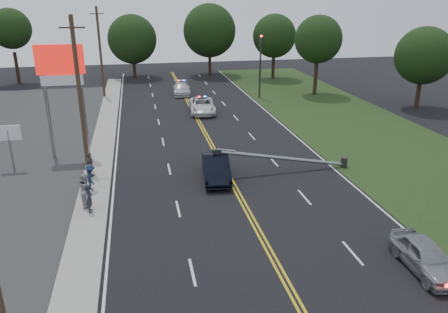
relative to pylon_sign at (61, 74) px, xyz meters
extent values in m
plane|color=black|center=(10.50, -14.00, -6.00)|extent=(120.00, 120.00, 0.00)
cube|color=#9D978D|center=(2.10, -4.00, -5.94)|extent=(1.80, 70.00, 0.12)
cube|color=#1F3213|center=(24.00, -4.00, -5.99)|extent=(12.00, 80.00, 0.01)
cube|color=gold|center=(10.50, -4.00, -5.99)|extent=(0.36, 80.00, 0.00)
cylinder|color=gray|center=(-1.20, 0.00, -2.50)|extent=(0.24, 0.24, 7.00)
cylinder|color=gray|center=(1.20, 0.00, -2.50)|extent=(0.24, 0.24, 7.00)
cube|color=red|center=(0.00, 0.00, 1.00)|extent=(3.20, 0.35, 2.00)
cube|color=white|center=(0.00, 0.00, -0.40)|extent=(2.80, 0.30, 0.70)
cylinder|color=gray|center=(-3.50, -2.00, -4.60)|extent=(0.14, 0.14, 2.80)
cube|color=white|center=(-3.50, -2.00, -3.40)|extent=(1.60, 0.12, 1.00)
cylinder|color=#2D2D30|center=(18.80, 16.00, -2.50)|extent=(0.20, 0.20, 7.00)
cube|color=#2D2D30|center=(18.80, 16.00, 0.60)|extent=(0.28, 0.28, 0.90)
sphere|color=#FF0C07|center=(18.80, 15.84, 0.90)|extent=(0.22, 0.22, 0.22)
cylinder|color=#2D2D30|center=(18.60, -6.00, -5.65)|extent=(0.44, 0.44, 0.70)
cylinder|color=gray|center=(14.17, -6.00, -5.02)|extent=(8.90, 0.24, 1.80)
cube|color=#2D2D30|center=(9.74, -6.00, -4.23)|extent=(0.55, 0.32, 0.30)
cylinder|color=#382619|center=(1.30, -2.00, -1.00)|extent=(0.28, 0.28, 10.00)
cube|color=#382619|center=(1.30, -2.00, 3.20)|extent=(1.60, 0.10, 0.10)
cylinder|color=#382619|center=(1.30, 20.00, -1.00)|extent=(0.28, 0.28, 10.00)
cube|color=#382619|center=(1.30, 20.00, 3.20)|extent=(1.60, 0.10, 0.10)
cylinder|color=black|center=(-10.33, 30.68, -3.94)|extent=(0.44, 0.44, 4.11)
sphere|color=black|center=(-10.33, 30.68, 1.08)|extent=(5.13, 5.13, 5.13)
cylinder|color=black|center=(4.87, 32.42, -4.45)|extent=(0.44, 0.44, 3.10)
sphere|color=black|center=(4.87, 32.42, -0.66)|extent=(6.77, 6.77, 6.77)
cylinder|color=black|center=(15.82, 32.40, -4.16)|extent=(0.44, 0.44, 3.67)
sphere|color=black|center=(15.82, 32.40, 0.33)|extent=(7.54, 7.54, 7.54)
cylinder|color=black|center=(24.03, 27.52, -4.30)|extent=(0.44, 0.44, 3.40)
sphere|color=black|center=(24.03, 27.52, -0.14)|extent=(5.91, 5.91, 5.91)
cylinder|color=black|center=(25.78, 16.57, -4.15)|extent=(0.44, 0.44, 3.70)
sphere|color=black|center=(25.78, 16.57, 0.38)|extent=(5.42, 5.42, 5.42)
cylinder|color=black|center=(33.54, 8.00, -4.43)|extent=(0.44, 0.44, 3.14)
sphere|color=black|center=(33.54, 8.00, -0.58)|extent=(5.73, 5.73, 5.73)
imported|color=black|center=(9.63, -6.22, -5.23)|extent=(2.07, 4.80, 1.54)
imported|color=gray|center=(16.59, -17.77, -5.33)|extent=(1.70, 3.96, 1.33)
imported|color=white|center=(11.32, 10.61, -5.27)|extent=(2.86, 5.45, 1.46)
imported|color=silver|center=(10.24, 19.66, -5.31)|extent=(2.26, 4.87, 1.38)
imported|color=#26272E|center=(2.11, -9.61, -5.08)|extent=(0.40, 0.60, 1.60)
imported|color=#A4A5A9|center=(1.91, -8.83, -4.92)|extent=(0.77, 0.96, 1.92)
imported|color=#1B2744|center=(1.96, -6.74, -5.07)|extent=(0.88, 1.17, 1.62)
imported|color=#5F504C|center=(1.72, -4.57, -5.06)|extent=(0.68, 1.03, 1.63)
camera|label=1|loc=(5.01, -31.70, 5.10)|focal=35.00mm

